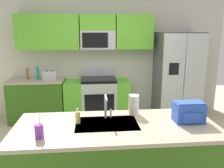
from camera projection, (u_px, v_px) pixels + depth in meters
ground_plane at (118, 163)px, 3.38m from camera, size 9.00×9.00×0.00m
kitchen_wall_unit at (101, 50)px, 5.05m from camera, size 5.20×0.43×2.60m
back_counter at (38, 100)px, 4.89m from camera, size 1.13×0.63×0.90m
range_oven at (97, 99)px, 5.01m from camera, size 1.36×0.61×1.10m
refrigerator at (177, 76)px, 4.98m from camera, size 0.90×0.76×1.85m
island_counter at (116, 162)px, 2.60m from camera, size 2.18×0.92×0.90m
toaster at (50, 75)px, 4.74m from camera, size 0.28×0.16×0.18m
pepper_mill at (28, 74)px, 4.74m from camera, size 0.05×0.05×0.23m
bottle_teal at (38, 73)px, 4.75m from camera, size 0.06×0.06×0.27m
sink_faucet at (106, 105)px, 2.64m from camera, size 0.09×0.21×0.28m
drink_cup_purple at (39, 131)px, 2.18m from camera, size 0.08×0.08×0.26m
soap_dispenser at (78, 117)px, 2.53m from camera, size 0.06×0.06×0.17m
paper_towel_roll at (134, 105)px, 2.79m from camera, size 0.12×0.12×0.24m
backpack at (189, 112)px, 2.57m from camera, size 0.32×0.22×0.23m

